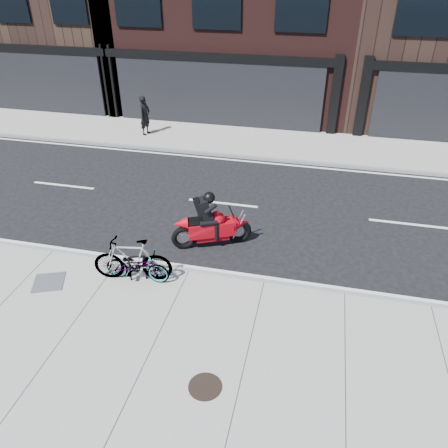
% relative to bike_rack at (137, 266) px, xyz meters
% --- Properties ---
extents(ground, '(120.00, 120.00, 0.00)m').
position_rel_bike_rack_xyz_m(ground, '(1.15, 2.60, -0.56)').
color(ground, black).
rests_on(ground, ground).
extents(sidewalk_near, '(60.00, 6.00, 0.13)m').
position_rel_bike_rack_xyz_m(sidewalk_near, '(1.15, -2.40, -0.49)').
color(sidewalk_near, gray).
rests_on(sidewalk_near, ground).
extents(sidewalk_far, '(60.00, 3.50, 0.13)m').
position_rel_bike_rack_xyz_m(sidewalk_far, '(1.15, 10.35, -0.49)').
color(sidewalk_far, gray).
rests_on(sidewalk_far, ground).
extents(bike_rack, '(0.41, 0.20, 0.73)m').
position_rel_bike_rack_xyz_m(bike_rack, '(0.00, 0.00, 0.00)').
color(bike_rack, black).
rests_on(bike_rack, sidewalk_near).
extents(bicycle_front, '(1.68, 0.62, 0.87)m').
position_rel_bike_rack_xyz_m(bicycle_front, '(-0.00, -0.00, 0.01)').
color(bicycle_front, gray).
rests_on(bicycle_front, sidewalk_near).
extents(bicycle_rear, '(2.06, 0.88, 1.20)m').
position_rel_bike_rack_xyz_m(bicycle_rear, '(-0.12, -0.00, 0.17)').
color(bicycle_rear, gray).
rests_on(bicycle_rear, sidewalk_near).
extents(motorcycle, '(2.20, 1.24, 1.75)m').
position_rel_bike_rack_xyz_m(motorcycle, '(1.49, 2.15, 0.15)').
color(motorcycle, black).
rests_on(motorcycle, ground).
extents(pedestrian, '(0.54, 0.71, 1.74)m').
position_rel_bike_rack_xyz_m(pedestrian, '(-3.74, 10.01, 0.44)').
color(pedestrian, black).
rests_on(pedestrian, sidewalk_far).
extents(manhole_cover, '(0.67, 0.67, 0.02)m').
position_rel_bike_rack_xyz_m(manhole_cover, '(2.50, -2.78, -0.42)').
color(manhole_cover, black).
rests_on(manhole_cover, sidewalk_near).
extents(utility_grate, '(0.98, 0.98, 0.02)m').
position_rel_bike_rack_xyz_m(utility_grate, '(-2.19, -0.63, -0.42)').
color(utility_grate, '#434345').
rests_on(utility_grate, sidewalk_near).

